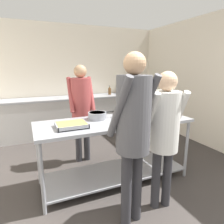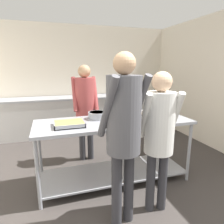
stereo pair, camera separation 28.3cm
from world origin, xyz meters
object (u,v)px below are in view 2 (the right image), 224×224
Objects in this scene: plate_stack at (150,112)px; guest_serving_left at (124,123)px; guest_serving_right at (159,128)px; serving_tray_roast at (69,124)px; cook_behind_counter at (85,103)px; sauce_pan at (97,115)px; serving_tray_vegetables at (132,117)px; water_bottle at (119,91)px.

plate_stack is 0.16× the size of guest_serving_left.
guest_serving_right is at bearing 9.86° from guest_serving_left.
serving_tray_roast is 0.95m from cook_behind_counter.
guest_serving_left is (0.02, -0.98, 0.15)m from sauce_pan.
guest_serving_right reaches higher than serving_tray_roast.
serving_tray_roast is at bearing -174.64° from serving_tray_vegetables.
serving_tray_roast is 1.32m from plate_stack.
guest_serving_left is 7.67× the size of water_bottle.
serving_tray_roast is 2.92m from water_bottle.
cook_behind_counter is at bearing -126.67° from water_bottle.
guest_serving_right reaches higher than plate_stack.
cook_behind_counter is at bearing 95.66° from sauce_pan.
guest_serving_right is at bearing -62.79° from sauce_pan.
guest_serving_right reaches higher than sauce_pan.
guest_serving_right is at bearing -71.04° from cook_behind_counter.
sauce_pan reaches higher than serving_tray_roast.
guest_serving_left is 3.39m from water_bottle.
serving_tray_roast is at bearing -112.51° from cook_behind_counter.
cook_behind_counter is (-0.52, 0.79, 0.10)m from serving_tray_vegetables.
plate_stack is at bearing 50.75° from guest_serving_left.
water_bottle is at bearing 78.06° from guest_serving_right.
serving_tray_roast is 0.21× the size of guest_serving_left.
sauce_pan is 0.87m from plate_stack.
water_bottle is (1.13, 2.23, 0.06)m from sauce_pan.
plate_stack is 2.20m from water_bottle.
water_bottle is at bearing 63.17° from sauce_pan.
serving_tray_roast is at bearing 121.24° from guest_serving_left.
guest_serving_right reaches higher than water_bottle.
guest_serving_left reaches higher than serving_tray_roast.
guest_serving_left reaches higher than cook_behind_counter.
guest_serving_left is at bearing -58.76° from serving_tray_roast.
sauce_pan is at bearing -116.83° from water_bottle.
guest_serving_right is 3.20m from water_bottle.
guest_serving_left is at bearing -129.25° from plate_stack.
cook_behind_counter reaches higher than serving_tray_vegetables.
water_bottle reaches higher than serving_tray_roast.
serving_tray_vegetables is 0.95m from guest_serving_left.
plate_stack is 0.17× the size of guest_serving_right.
water_bottle is (0.66, 3.13, 0.03)m from guest_serving_right.
water_bottle is (1.10, 3.21, -0.09)m from guest_serving_left.
guest_serving_left is at bearing -88.65° from sauce_pan.
cook_behind_counter reaches higher than guest_serving_right.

